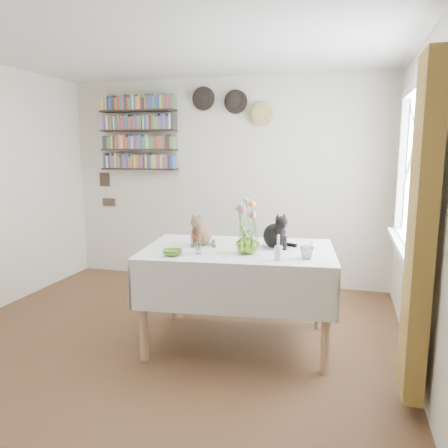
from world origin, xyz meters
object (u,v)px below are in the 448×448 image
(black_cat, at_px, (275,229))
(flower_vase, at_px, (247,242))
(bookshelf_unit, at_px, (138,134))
(tabby_cat, at_px, (202,228))
(dining_table, at_px, (239,272))

(black_cat, xyz_separation_m, flower_vase, (-0.17, -0.29, -0.06))
(flower_vase, xyz_separation_m, bookshelf_unit, (-1.82, 1.84, 0.92))
(tabby_cat, bearing_deg, dining_table, -2.15)
(tabby_cat, relative_size, bookshelf_unit, 0.29)
(black_cat, height_order, flower_vase, black_cat)
(tabby_cat, xyz_separation_m, black_cat, (0.62, 0.07, 0.01))
(dining_table, bearing_deg, bookshelf_unit, 135.75)
(dining_table, relative_size, flower_vase, 8.85)
(tabby_cat, relative_size, flower_vase, 1.55)
(tabby_cat, xyz_separation_m, bookshelf_unit, (-1.37, 1.61, 0.86))
(black_cat, relative_size, flower_vase, 1.64)
(flower_vase, bearing_deg, tabby_cat, 153.52)
(tabby_cat, bearing_deg, bookshelf_unit, 137.68)
(tabby_cat, xyz_separation_m, flower_vase, (0.45, -0.22, -0.05))
(dining_table, xyz_separation_m, black_cat, (0.28, 0.13, 0.36))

